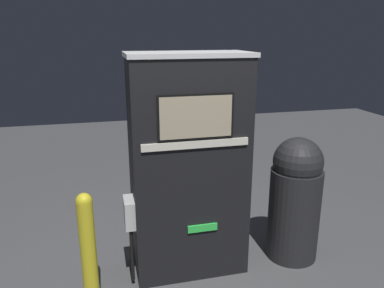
% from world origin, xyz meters
% --- Properties ---
extents(ground_plane, '(14.00, 14.00, 0.00)m').
position_xyz_m(ground_plane, '(0.00, 0.00, 0.00)').
color(ground_plane, '#4C4C4F').
extents(gas_pump, '(1.16, 0.56, 2.09)m').
position_xyz_m(gas_pump, '(-0.00, 0.26, 1.05)').
color(gas_pump, black).
rests_on(gas_pump, ground_plane).
extents(safety_bollard, '(0.13, 0.13, 1.07)m').
position_xyz_m(safety_bollard, '(-0.93, -0.17, 0.56)').
color(safety_bollard, yellow).
rests_on(safety_bollard, ground_plane).
extents(trash_bin, '(0.52, 0.52, 1.28)m').
position_xyz_m(trash_bin, '(1.09, 0.18, 0.65)').
color(trash_bin, '#232326').
rests_on(trash_bin, ground_plane).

